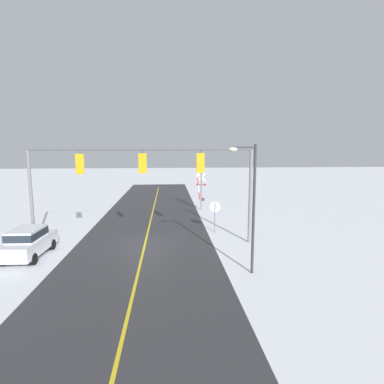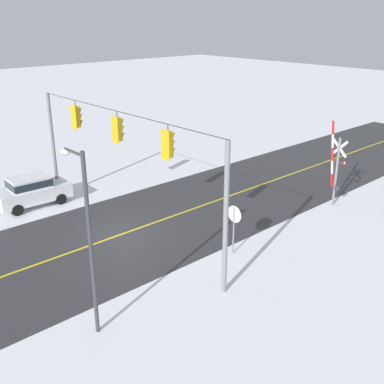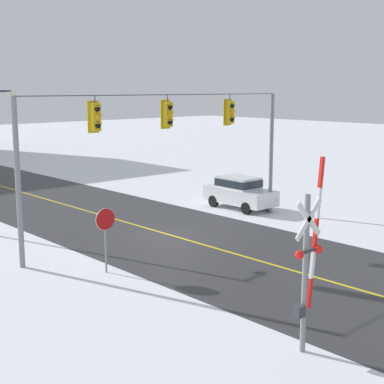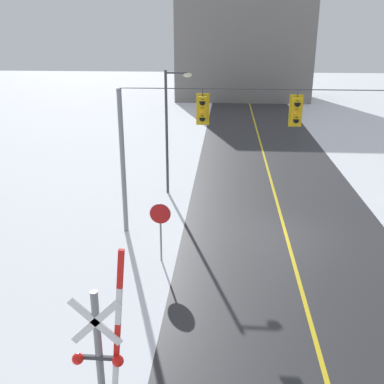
{
  "view_description": "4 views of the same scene",
  "coord_description": "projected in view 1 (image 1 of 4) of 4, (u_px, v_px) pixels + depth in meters",
  "views": [
    {
      "loc": [
        -1.59,
        19.49,
        6.29
      ],
      "look_at": [
        -3.3,
        -2.2,
        3.17
      ],
      "focal_mm": 28.36,
      "sensor_mm": 36.0,
      "label": 1
    },
    {
      "loc": [
        -17.89,
        11.55,
        10.3
      ],
      "look_at": [
        -2.56,
        -2.31,
        2.38
      ],
      "focal_mm": 43.31,
      "sensor_mm": 36.0,
      "label": 2
    },
    {
      "loc": [
        -16.04,
        -19.19,
        6.49
      ],
      "look_at": [
        -1.17,
        -2.85,
        2.48
      ],
      "focal_mm": 53.74,
      "sensor_mm": 36.0,
      "label": 3
    },
    {
      "loc": [
        -2.7,
        -17.83,
        8.36
      ],
      "look_at": [
        -3.84,
        -3.11,
        3.02
      ],
      "focal_mm": 42.0,
      "sensor_mm": 36.0,
      "label": 4
    }
  ],
  "objects": [
    {
      "name": "parked_car_white",
      "position": [
        28.0,
        241.0,
        17.59
      ],
      "size": [
        1.92,
        4.24,
        1.74
      ],
      "color": "white",
      "rests_on": "ground"
    },
    {
      "name": "lane_centre_line",
      "position": [
        135.0,
        285.0,
        14.08
      ],
      "size": [
        0.14,
        72.0,
        0.01
      ],
      "primitive_type": "cube",
      "color": "gold",
      "rests_on": "ground"
    },
    {
      "name": "streetlamp_near",
      "position": [
        250.0,
        197.0,
        14.9
      ],
      "size": [
        1.39,
        0.28,
        6.5
      ],
      "color": "#38383D",
      "rests_on": "ground"
    },
    {
      "name": "signal_span",
      "position": [
        143.0,
        180.0,
        19.4
      ],
      "size": [
        14.2,
        0.47,
        6.22
      ],
      "color": "gray",
      "rests_on": "ground"
    },
    {
      "name": "road_asphalt",
      "position": [
        135.0,
        285.0,
        14.08
      ],
      "size": [
        9.0,
        80.0,
        0.01
      ],
      "primitive_type": "cube",
      "color": "#303033",
      "rests_on": "ground"
    },
    {
      "name": "stop_sign",
      "position": [
        215.0,
        210.0,
        22.73
      ],
      "size": [
        0.8,
        0.09,
        2.35
      ],
      "color": "gray",
      "rests_on": "ground"
    },
    {
      "name": "ground_plane",
      "position": [
        145.0,
        245.0,
        20.0
      ],
      "size": [
        160.0,
        160.0,
        0.0
      ],
      "primitive_type": "plane",
      "color": "white"
    },
    {
      "name": "railroad_crossing",
      "position": [
        201.0,
        188.0,
        31.05
      ],
      "size": [
        1.09,
        0.31,
        4.86
      ],
      "color": "gray",
      "rests_on": "ground"
    }
  ]
}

